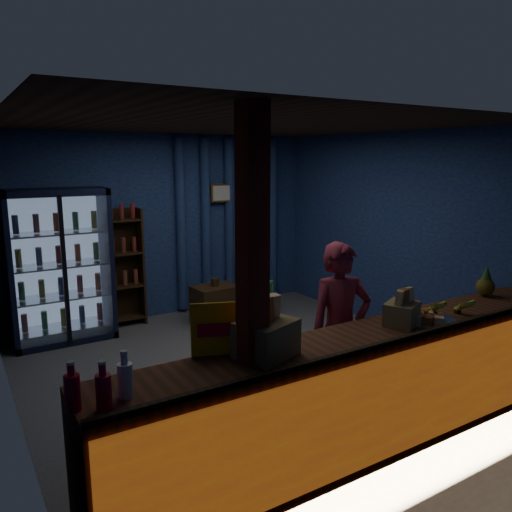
# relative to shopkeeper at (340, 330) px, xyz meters

# --- Properties ---
(ground) EXTENTS (4.60, 4.60, 0.00)m
(ground) POSITION_rel_shopkeeper_xyz_m (-0.16, 1.38, -0.78)
(ground) COLOR #515154
(ground) RESTS_ON ground
(room_walls) EXTENTS (4.60, 4.60, 4.60)m
(room_walls) POSITION_rel_shopkeeper_xyz_m (-0.16, 1.38, 0.79)
(room_walls) COLOR navy
(room_walls) RESTS_ON ground
(counter) EXTENTS (4.40, 0.57, 0.99)m
(counter) POSITION_rel_shopkeeper_xyz_m (-0.16, -0.53, -0.30)
(counter) COLOR brown
(counter) RESTS_ON ground
(support_post) EXTENTS (0.16, 0.16, 2.60)m
(support_post) POSITION_rel_shopkeeper_xyz_m (-1.21, -0.52, 0.52)
(support_post) COLOR maroon
(support_post) RESTS_ON ground
(beverage_cooler) EXTENTS (1.20, 0.62, 1.90)m
(beverage_cooler) POSITION_rel_shopkeeper_xyz_m (-1.71, 3.30, 0.16)
(beverage_cooler) COLOR black
(beverage_cooler) RESTS_ON ground
(bottle_shelf) EXTENTS (0.50, 0.28, 1.60)m
(bottle_shelf) POSITION_rel_shopkeeper_xyz_m (-0.86, 3.44, 0.02)
(bottle_shelf) COLOR #322210
(bottle_shelf) RESTS_ON ground
(curtain_folds) EXTENTS (1.74, 0.14, 2.50)m
(curtain_folds) POSITION_rel_shopkeeper_xyz_m (0.84, 3.52, 0.52)
(curtain_folds) COLOR navy
(curtain_folds) RESTS_ON room_walls
(framed_picture) EXTENTS (0.36, 0.04, 0.28)m
(framed_picture) POSITION_rel_shopkeeper_xyz_m (0.69, 3.48, 0.97)
(framed_picture) COLOR #B5802D
(framed_picture) RESTS_ON room_walls
(shopkeeper) EXTENTS (0.65, 0.51, 1.56)m
(shopkeeper) POSITION_rel_shopkeeper_xyz_m (0.00, 0.00, 0.00)
(shopkeeper) COLOR maroon
(shopkeeper) RESTS_ON ground
(green_chair) EXTENTS (0.79, 0.80, 0.53)m
(green_chair) POSITION_rel_shopkeeper_xyz_m (0.73, 2.81, -0.51)
(green_chair) COLOR #50A15F
(green_chair) RESTS_ON ground
(side_table) EXTENTS (0.61, 0.46, 0.64)m
(side_table) POSITION_rel_shopkeeper_xyz_m (0.20, 2.79, -0.51)
(side_table) COLOR #322210
(side_table) RESTS_ON ground
(yellow_sign) EXTENTS (0.45, 0.24, 0.35)m
(yellow_sign) POSITION_rel_shopkeeper_xyz_m (-1.31, -0.30, 0.35)
(yellow_sign) COLOR yellow
(yellow_sign) RESTS_ON counter
(soda_bottles) EXTENTS (0.36, 0.16, 0.27)m
(soda_bottles) POSITION_rel_shopkeeper_xyz_m (-2.21, -0.60, 0.28)
(soda_bottles) COLOR red
(soda_bottles) RESTS_ON counter
(snack_box_left) EXTENTS (0.46, 0.42, 0.40)m
(snack_box_left) POSITION_rel_shopkeeper_xyz_m (-1.08, -0.48, 0.31)
(snack_box_left) COLOR olive
(snack_box_left) RESTS_ON counter
(snack_box_centre) EXTENTS (0.35, 0.32, 0.29)m
(snack_box_centre) POSITION_rel_shopkeeper_xyz_m (0.18, -0.51, 0.28)
(snack_box_centre) COLOR olive
(snack_box_centre) RESTS_ON counter
(pastry_tray) EXTENTS (0.46, 0.46, 0.08)m
(pastry_tray) POSITION_rel_shopkeeper_xyz_m (0.41, -0.58, 0.20)
(pastry_tray) COLOR silver
(pastry_tray) RESTS_ON counter
(banana_bunches) EXTENTS (0.46, 0.28, 0.15)m
(banana_bunches) POSITION_rel_shopkeeper_xyz_m (0.70, -0.55, 0.25)
(banana_bunches) COLOR yellow
(banana_bunches) RESTS_ON counter
(pineapple) EXTENTS (0.17, 0.17, 0.30)m
(pineapple) POSITION_rel_shopkeeper_xyz_m (1.50, -0.36, 0.29)
(pineapple) COLOR brown
(pineapple) RESTS_ON counter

